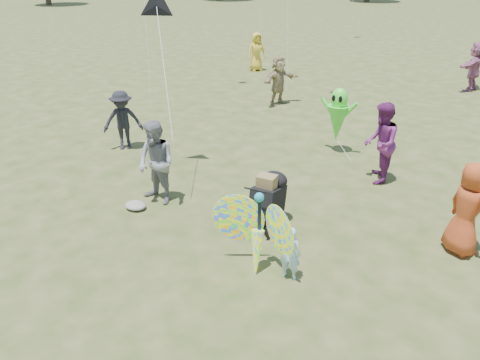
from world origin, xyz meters
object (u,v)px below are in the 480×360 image
(crowd_a, at_px, (468,209))
(crowd_g, at_px, (257,52))
(alien_kite, at_px, (338,117))
(crowd_e, at_px, (381,143))
(butterfly_kite, at_px, (258,234))
(crowd_b, at_px, (123,120))
(crowd_d, at_px, (278,80))
(jogging_stroller, at_px, (269,197))
(crowd_j, at_px, (474,66))
(adult_man, at_px, (156,163))
(child_girl, at_px, (290,253))

(crowd_a, xyz_separation_m, crowd_g, (-10.36, 10.83, -0.00))
(alien_kite, bearing_deg, crowd_a, -42.36)
(crowd_e, bearing_deg, butterfly_kite, -25.21)
(crowd_b, relative_size, alien_kite, 0.92)
(crowd_d, xyz_separation_m, jogging_stroller, (3.68, -7.49, -0.23))
(crowd_a, height_order, crowd_e, crowd_e)
(crowd_a, height_order, crowd_j, crowd_j)
(crowd_j, xyz_separation_m, alien_kite, (-2.15, -8.86, 0.04))
(crowd_a, distance_m, crowd_d, 9.56)
(adult_man, height_order, jogging_stroller, adult_man)
(child_girl, xyz_separation_m, jogging_stroller, (-1.09, 1.30, 0.14))
(adult_man, relative_size, crowd_b, 1.12)
(crowd_a, distance_m, jogging_stroller, 3.48)
(crowd_a, bearing_deg, crowd_e, -3.29)
(adult_man, bearing_deg, crowd_e, 51.71)
(crowd_j, xyz_separation_m, jogging_stroller, (-1.87, -13.14, -0.32))
(crowd_d, bearing_deg, crowd_j, -24.84)
(crowd_b, relative_size, crowd_d, 0.94)
(crowd_a, xyz_separation_m, crowd_b, (-8.58, 0.53, -0.05))
(crowd_g, distance_m, alien_kite, 10.11)
(crowd_b, distance_m, crowd_e, 6.64)
(crowd_a, height_order, alien_kite, alien_kite)
(crowd_a, height_order, crowd_b, crowd_a)
(crowd_a, distance_m, crowd_e, 2.99)
(adult_man, bearing_deg, jogging_stroller, 17.00)
(butterfly_kite, height_order, alien_kite, alien_kite)
(adult_man, relative_size, crowd_j, 0.96)
(crowd_e, distance_m, butterfly_kite, 4.48)
(crowd_a, height_order, crowd_g, crowd_a)
(crowd_d, bearing_deg, jogging_stroller, -134.19)
(adult_man, distance_m, crowd_g, 13.02)
(crowd_d, distance_m, crowd_j, 7.91)
(crowd_g, bearing_deg, crowd_b, -131.86)
(child_girl, distance_m, crowd_b, 6.95)
(child_girl, relative_size, crowd_j, 0.51)
(crowd_d, xyz_separation_m, alien_kite, (3.39, -3.22, 0.12))
(jogging_stroller, bearing_deg, crowd_d, 110.87)
(jogging_stroller, height_order, butterfly_kite, butterfly_kite)
(crowd_j, height_order, jogging_stroller, crowd_j)
(crowd_e, relative_size, butterfly_kite, 1.07)
(child_girl, height_order, crowd_d, crowd_d)
(jogging_stroller, height_order, alien_kite, alien_kite)
(crowd_b, xyz_separation_m, crowd_g, (-1.78, 10.30, 0.05))
(crowd_j, relative_size, jogging_stroller, 1.71)
(crowd_a, distance_m, alien_kite, 4.89)
(crowd_e, xyz_separation_m, butterfly_kite, (-0.67, -4.42, -0.26))
(adult_man, bearing_deg, alien_kite, 73.30)
(crowd_d, bearing_deg, adult_man, -151.45)
(crowd_j, bearing_deg, adult_man, -5.61)
(butterfly_kite, relative_size, alien_kite, 1.00)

